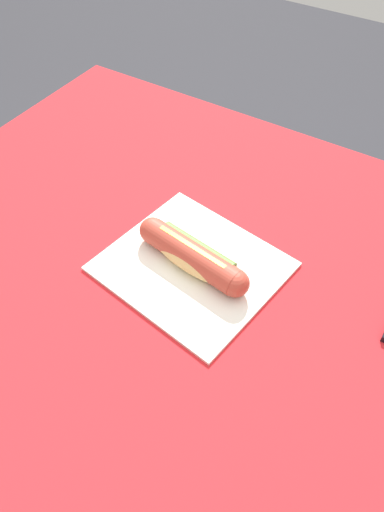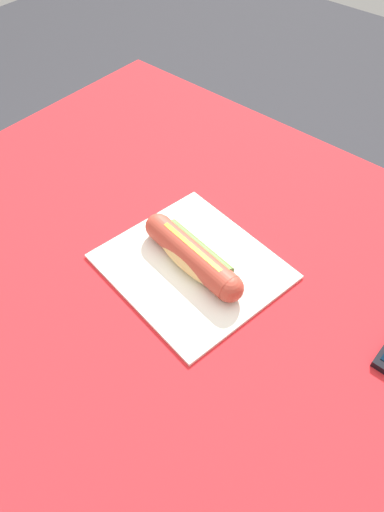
# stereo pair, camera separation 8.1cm
# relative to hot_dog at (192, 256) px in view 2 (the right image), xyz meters

# --- Properties ---
(ground_plane) EXTENTS (6.00, 6.00, 0.00)m
(ground_plane) POSITION_rel_hot_dog_xyz_m (0.03, -0.01, -0.78)
(ground_plane) COLOR #2D2D33
(ground_plane) RESTS_ON ground
(dining_table) EXTENTS (1.26, 0.96, 0.75)m
(dining_table) POSITION_rel_hot_dog_xyz_m (0.03, -0.01, -0.15)
(dining_table) COLOR brown
(dining_table) RESTS_ON ground
(paper_wrapper) EXTENTS (0.32, 0.29, 0.01)m
(paper_wrapper) POSITION_rel_hot_dog_xyz_m (-0.00, -0.00, -0.03)
(paper_wrapper) COLOR silver
(paper_wrapper) RESTS_ON dining_table
(hot_dog) EXTENTS (0.23, 0.08, 0.05)m
(hot_dog) POSITION_rel_hot_dog_xyz_m (0.00, 0.00, 0.00)
(hot_dog) COLOR #DBB26B
(hot_dog) RESTS_ON paper_wrapper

